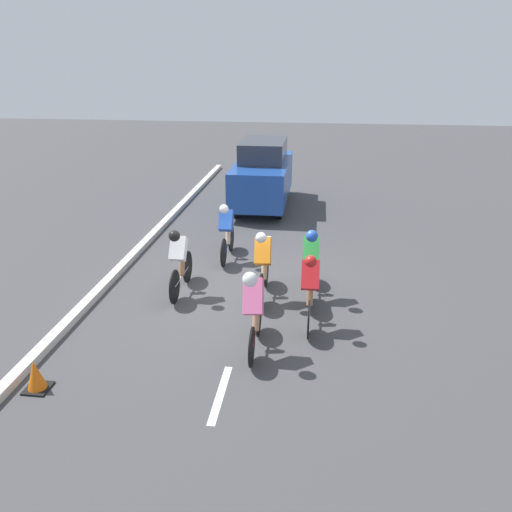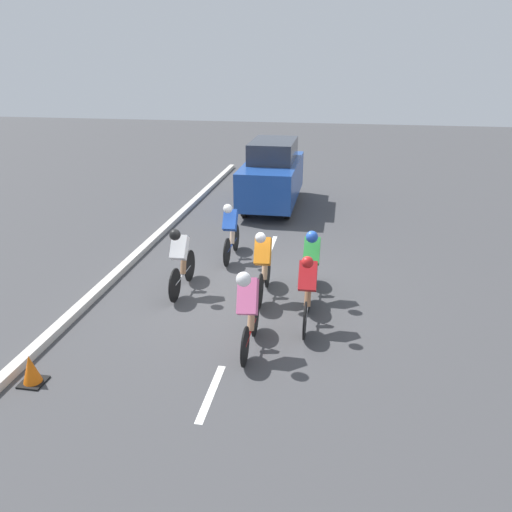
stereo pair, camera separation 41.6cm
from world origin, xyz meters
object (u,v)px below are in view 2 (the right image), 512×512
at_px(cyclist_red, 307,288).
at_px(cyclist_white, 180,258).
at_px(cyclist_green, 311,260).
at_px(cyclist_blue, 231,230).
at_px(cyclist_pink, 248,307).
at_px(traffic_cone, 31,370).
at_px(cyclist_orange, 263,263).
at_px(support_car, 272,174).

height_order(cyclist_red, cyclist_white, cyclist_red).
distance_m(cyclist_green, cyclist_blue, 2.72).
xyz_separation_m(cyclist_blue, cyclist_pink, (-1.20, 4.05, 0.07)).
height_order(cyclist_pink, traffic_cone, cyclist_pink).
distance_m(cyclist_orange, cyclist_pink, 2.06).
relative_size(cyclist_orange, support_car, 0.41).
distance_m(cyclist_pink, support_car, 8.98).
xyz_separation_m(cyclist_orange, cyclist_red, (-0.97, 1.02, -0.01)).
height_order(cyclist_red, traffic_cone, cyclist_red).
bearing_deg(cyclist_pink, support_car, -84.42).
bearing_deg(support_car, cyclist_blue, 86.22).
xyz_separation_m(cyclist_blue, cyclist_white, (0.62, 2.00, 0.01)).
xyz_separation_m(cyclist_orange, support_car, (0.79, -6.88, 0.30)).
xyz_separation_m(cyclist_orange, traffic_cone, (3.01, 3.49, -0.55)).
relative_size(cyclist_green, support_car, 0.39).
height_order(cyclist_white, support_car, support_car).
distance_m(cyclist_white, cyclist_pink, 2.74).
distance_m(cyclist_blue, cyclist_red, 3.67).
bearing_deg(cyclist_orange, cyclist_pink, 92.17).
height_order(cyclist_blue, cyclist_pink, cyclist_pink).
xyz_separation_m(cyclist_blue, cyclist_red, (-2.09, 3.01, 0.00)).
xyz_separation_m(support_car, traffic_cone, (2.22, 10.37, -0.84)).
relative_size(cyclist_red, traffic_cone, 3.43).
distance_m(support_car, traffic_cone, 10.64).
bearing_deg(cyclist_white, cyclist_green, -174.94).
bearing_deg(support_car, traffic_cone, 77.92).
bearing_deg(cyclist_green, cyclist_blue, -40.36).
distance_m(cyclist_pink, traffic_cone, 3.46).
relative_size(cyclist_green, traffic_cone, 3.35).
bearing_deg(cyclist_orange, cyclist_blue, -60.74).
bearing_deg(cyclist_white, cyclist_red, 159.59).
relative_size(support_car, traffic_cone, 8.57).
relative_size(cyclist_red, cyclist_pink, 1.04).
relative_size(cyclist_blue, support_car, 0.41).
bearing_deg(support_car, cyclist_red, 102.61).
relative_size(cyclist_pink, traffic_cone, 3.29).
bearing_deg(cyclist_green, traffic_cone, 43.15).
xyz_separation_m(cyclist_green, cyclist_white, (2.70, 0.24, -0.04)).
bearing_deg(cyclist_red, cyclist_pink, 49.18).
relative_size(cyclist_green, cyclist_pink, 1.02).
xyz_separation_m(cyclist_green, traffic_cone, (3.97, 3.72, -0.58)).
bearing_deg(cyclist_pink, cyclist_white, -48.34).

